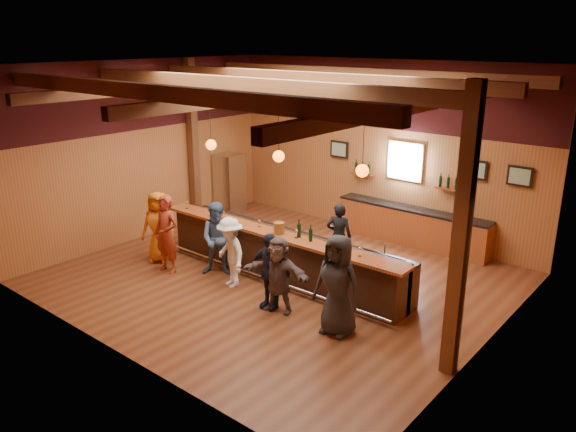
{
  "coord_description": "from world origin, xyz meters",
  "views": [
    {
      "loc": [
        7.29,
        -8.54,
        5.05
      ],
      "look_at": [
        0.0,
        0.3,
        1.35
      ],
      "focal_mm": 35.0,
      "sensor_mm": 36.0,
      "label": 1
    }
  ],
  "objects_px": {
    "customer_navy": "(270,271)",
    "customer_dark": "(338,285)",
    "bar_counter": "(284,254)",
    "ice_bucket": "(279,228)",
    "customer_redvest": "(166,234)",
    "customer_denim": "(219,239)",
    "bottle_a": "(299,230)",
    "bartender": "(339,237)",
    "customer_orange": "(159,227)",
    "customer_white": "(230,252)",
    "stainless_fridge": "(230,185)",
    "back_bar_cabinet": "(411,226)",
    "customer_brown": "(278,274)"
  },
  "relations": [
    {
      "from": "back_bar_cabinet",
      "to": "customer_brown",
      "type": "bearing_deg",
      "value": -92.88
    },
    {
      "from": "bar_counter",
      "to": "customer_white",
      "type": "bearing_deg",
      "value": -116.9
    },
    {
      "from": "stainless_fridge",
      "to": "ice_bucket",
      "type": "height_order",
      "value": "stainless_fridge"
    },
    {
      "from": "customer_redvest",
      "to": "customer_navy",
      "type": "height_order",
      "value": "customer_redvest"
    },
    {
      "from": "back_bar_cabinet",
      "to": "customer_brown",
      "type": "height_order",
      "value": "customer_brown"
    },
    {
      "from": "customer_denim",
      "to": "bottle_a",
      "type": "xyz_separation_m",
      "value": [
        1.77,
        0.58,
        0.44
      ]
    },
    {
      "from": "customer_navy",
      "to": "customer_dark",
      "type": "relative_size",
      "value": 0.83
    },
    {
      "from": "customer_orange",
      "to": "bottle_a",
      "type": "bearing_deg",
      "value": -11.39
    },
    {
      "from": "customer_denim",
      "to": "customer_navy",
      "type": "distance_m",
      "value": 1.99
    },
    {
      "from": "customer_redvest",
      "to": "customer_orange",
      "type": "bearing_deg",
      "value": 151.54
    },
    {
      "from": "stainless_fridge",
      "to": "bartender",
      "type": "xyz_separation_m",
      "value": [
        4.8,
        -1.37,
        -0.12
      ]
    },
    {
      "from": "customer_redvest",
      "to": "ice_bucket",
      "type": "xyz_separation_m",
      "value": [
        2.31,
        1.11,
        0.35
      ]
    },
    {
      "from": "customer_navy",
      "to": "customer_dark",
      "type": "distance_m",
      "value": 1.56
    },
    {
      "from": "customer_redvest",
      "to": "bartender",
      "type": "distance_m",
      "value": 3.81
    },
    {
      "from": "bar_counter",
      "to": "ice_bucket",
      "type": "distance_m",
      "value": 0.79
    },
    {
      "from": "stainless_fridge",
      "to": "customer_brown",
      "type": "height_order",
      "value": "stainless_fridge"
    },
    {
      "from": "customer_brown",
      "to": "ice_bucket",
      "type": "height_order",
      "value": "customer_brown"
    },
    {
      "from": "bar_counter",
      "to": "ice_bucket",
      "type": "bearing_deg",
      "value": -67.99
    },
    {
      "from": "bartender",
      "to": "bottle_a",
      "type": "relative_size",
      "value": 4.15
    },
    {
      "from": "bar_counter",
      "to": "customer_brown",
      "type": "xyz_separation_m",
      "value": [
        0.94,
        -1.3,
        0.23
      ]
    },
    {
      "from": "customer_orange",
      "to": "customer_brown",
      "type": "distance_m",
      "value": 3.76
    },
    {
      "from": "bar_counter",
      "to": "stainless_fridge",
      "type": "distance_m",
      "value": 4.81
    },
    {
      "from": "stainless_fridge",
      "to": "customer_orange",
      "type": "xyz_separation_m",
      "value": [
        1.3,
        -3.6,
        -0.06
      ]
    },
    {
      "from": "customer_denim",
      "to": "bottle_a",
      "type": "distance_m",
      "value": 1.91
    },
    {
      "from": "customer_denim",
      "to": "customer_dark",
      "type": "relative_size",
      "value": 0.9
    },
    {
      "from": "customer_orange",
      "to": "customer_dark",
      "type": "bearing_deg",
      "value": -28.22
    },
    {
      "from": "customer_denim",
      "to": "customer_navy",
      "type": "height_order",
      "value": "customer_denim"
    },
    {
      "from": "customer_denim",
      "to": "bottle_a",
      "type": "height_order",
      "value": "customer_denim"
    },
    {
      "from": "stainless_fridge",
      "to": "bartender",
      "type": "relative_size",
      "value": 1.15
    },
    {
      "from": "customer_brown",
      "to": "bartender",
      "type": "relative_size",
      "value": 0.97
    },
    {
      "from": "back_bar_cabinet",
      "to": "customer_redvest",
      "type": "bearing_deg",
      "value": -123.95
    },
    {
      "from": "customer_navy",
      "to": "customer_brown",
      "type": "relative_size",
      "value": 1.02
    },
    {
      "from": "customer_brown",
      "to": "customer_redvest",
      "type": "bearing_deg",
      "value": 169.88
    },
    {
      "from": "stainless_fridge",
      "to": "customer_redvest",
      "type": "distance_m",
      "value": 4.34
    },
    {
      "from": "bar_counter",
      "to": "back_bar_cabinet",
      "type": "height_order",
      "value": "bar_counter"
    },
    {
      "from": "customer_brown",
      "to": "customer_denim",
      "type": "bearing_deg",
      "value": 154.27
    },
    {
      "from": "customer_dark",
      "to": "bottle_a",
      "type": "xyz_separation_m",
      "value": [
        -1.7,
        1.06,
        0.34
      ]
    },
    {
      "from": "customer_denim",
      "to": "customer_navy",
      "type": "xyz_separation_m",
      "value": [
        1.92,
        -0.5,
        -0.06
      ]
    },
    {
      "from": "customer_orange",
      "to": "customer_redvest",
      "type": "height_order",
      "value": "customer_redvest"
    },
    {
      "from": "customer_redvest",
      "to": "customer_navy",
      "type": "xyz_separation_m",
      "value": [
        2.91,
        0.13,
        -0.12
      ]
    },
    {
      "from": "customer_brown",
      "to": "bottle_a",
      "type": "relative_size",
      "value": 4.01
    },
    {
      "from": "bartender",
      "to": "stainless_fridge",
      "type": "bearing_deg",
      "value": -40.72
    },
    {
      "from": "customer_navy",
      "to": "customer_dark",
      "type": "bearing_deg",
      "value": -5.24
    },
    {
      "from": "customer_dark",
      "to": "bottle_a",
      "type": "bearing_deg",
      "value": 144.8
    },
    {
      "from": "back_bar_cabinet",
      "to": "bartender",
      "type": "relative_size",
      "value": 2.56
    },
    {
      "from": "customer_denim",
      "to": "bartender",
      "type": "bearing_deg",
      "value": 10.53
    },
    {
      "from": "customer_dark",
      "to": "bartender",
      "type": "xyz_separation_m",
      "value": [
        -1.6,
        2.36,
        -0.14
      ]
    },
    {
      "from": "bar_counter",
      "to": "customer_orange",
      "type": "xyz_separation_m",
      "value": [
        -2.82,
        -1.15,
        0.31
      ]
    },
    {
      "from": "customer_denim",
      "to": "customer_white",
      "type": "relative_size",
      "value": 1.09
    },
    {
      "from": "customer_brown",
      "to": "bartender",
      "type": "bearing_deg",
      "value": 83.62
    }
  ]
}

